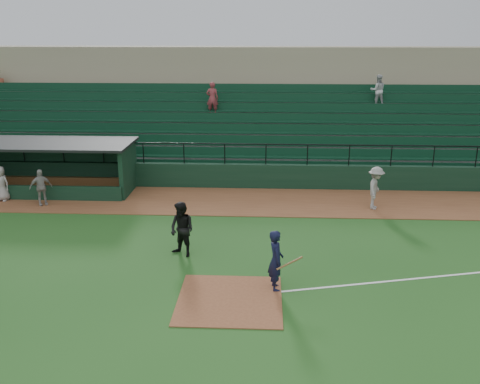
{
  "coord_description": "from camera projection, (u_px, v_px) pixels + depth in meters",
  "views": [
    {
      "loc": [
        0.96,
        -14.3,
        7.45
      ],
      "look_at": [
        0.0,
        5.0,
        1.4
      ],
      "focal_mm": 38.8,
      "sensor_mm": 36.0,
      "label": 1
    }
  ],
  "objects": [
    {
      "name": "ground",
      "position": [
        232.0,
        284.0,
        15.9
      ],
      "size": [
        90.0,
        90.0,
        0.0
      ],
      "primitive_type": "plane",
      "color": "#1F4F19",
      "rests_on": "ground"
    },
    {
      "name": "stadium_structure",
      "position": [
        249.0,
        120.0,
        30.9
      ],
      "size": [
        38.0,
        13.08,
        6.4
      ],
      "color": "black",
      "rests_on": "ground"
    },
    {
      "name": "dugout",
      "position": [
        44.0,
        162.0,
        25.08
      ],
      "size": [
        8.9,
        3.2,
        2.42
      ],
      "color": "black",
      "rests_on": "ground"
    },
    {
      "name": "runner",
      "position": [
        376.0,
        188.0,
        22.27
      ],
      "size": [
        1.05,
        1.36,
        1.86
      ],
      "primitive_type": "imported",
      "rotation": [
        0.0,
        0.0,
        1.24
      ],
      "color": "#9D9893",
      "rests_on": "warning_track"
    },
    {
      "name": "home_plate_dirt",
      "position": [
        230.0,
        300.0,
        14.95
      ],
      "size": [
        3.0,
        3.0,
        0.03
      ],
      "primitive_type": "cube",
      "color": "brown",
      "rests_on": "ground"
    },
    {
      "name": "warning_track",
      "position": [
        243.0,
        201.0,
        23.52
      ],
      "size": [
        40.0,
        4.0,
        0.03
      ],
      "primitive_type": "cube",
      "color": "brown",
      "rests_on": "ground"
    },
    {
      "name": "batter_at_plate",
      "position": [
        276.0,
        260.0,
        15.33
      ],
      "size": [
        1.07,
        0.75,
        1.88
      ],
      "color": "black",
      "rests_on": "ground"
    },
    {
      "name": "dugout_player_b",
      "position": [
        1.0,
        184.0,
        23.38
      ],
      "size": [
        0.87,
        0.65,
        1.6
      ],
      "primitive_type": "imported",
      "rotation": [
        0.0,
        0.0,
        -0.2
      ],
      "color": "#A8A39E",
      "rests_on": "warning_track"
    },
    {
      "name": "dugout_player_a",
      "position": [
        41.0,
        187.0,
        22.78
      ],
      "size": [
        1.01,
        0.84,
        1.62
      ],
      "primitive_type": "imported",
      "rotation": [
        0.0,
        0.0,
        0.57
      ],
      "color": "#A19C97",
      "rests_on": "warning_track"
    },
    {
      "name": "umpire",
      "position": [
        182.0,
        229.0,
        17.65
      ],
      "size": [
        1.17,
        1.11,
        1.92
      ],
      "primitive_type": "imported",
      "rotation": [
        0.0,
        0.0,
        -0.56
      ],
      "color": "black",
      "rests_on": "ground"
    }
  ]
}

